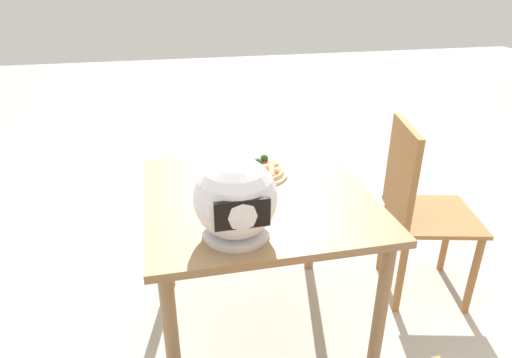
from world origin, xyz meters
TOP-DOWN VIEW (x-y plane):
  - ground_plane at (0.00, 0.00)m, footprint 14.00×14.00m
  - dining_table at (0.00, 0.00)m, footprint 0.89×0.91m
  - pizza_plate at (-0.03, -0.18)m, footprint 0.29×0.29m
  - pizza at (-0.03, -0.18)m, footprint 0.26×0.26m
  - motorcycle_helmet at (0.14, 0.28)m, footprint 0.28×0.28m
  - chair_side at (-0.81, -0.11)m, footprint 0.48×0.48m

SIDE VIEW (x-z plane):
  - ground_plane at x=0.00m, z-range 0.00..0.00m
  - chair_side at x=-0.81m, z-range 0.06..0.96m
  - dining_table at x=0.00m, z-range 0.26..0.97m
  - pizza_plate at x=-0.03m, z-range 0.71..0.72m
  - pizza at x=-0.03m, z-range 0.71..0.76m
  - motorcycle_helmet at x=0.14m, z-range 0.70..0.98m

